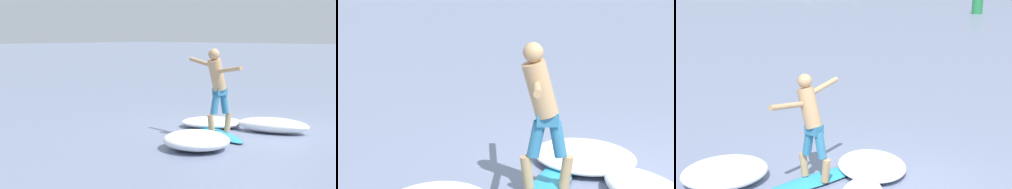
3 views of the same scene
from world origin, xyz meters
The scene contains 6 objects.
ground_plane centered at (0.00, 0.00, 0.00)m, with size 200.00×200.00×0.00m, color gray.
surfboard centered at (-1.14, 0.12, 0.03)m, with size 1.58×2.25×0.20m.
surfer centered at (-1.23, 0.10, 1.13)m, with size 0.73×1.65×1.80m.
wave_foam_at_tail centered at (-0.40, 0.86, 0.11)m, with size 1.80×1.86×0.22m.
wave_foam_at_nose centered at (-0.11, -0.59, 0.17)m, with size 1.04×1.74×0.33m.
wave_foam_beside centered at (-2.60, -0.43, 0.17)m, with size 1.93×1.93×0.34m.
Camera 1 is at (-10.79, -6.95, 2.17)m, focal length 60.00 mm.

